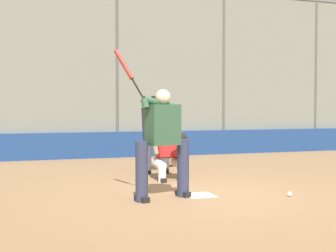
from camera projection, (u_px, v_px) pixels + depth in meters
ground_plane at (200, 196)px, 7.27m from camera, size 160.00×160.00×0.00m
home_plate_marker at (200, 195)px, 7.27m from camera, size 0.43×0.43×0.01m
backstop_fence at (117, 67)px, 12.94m from camera, size 19.50×0.08×4.80m
padding_wall at (118, 145)px, 12.92m from camera, size 19.03×0.18×0.70m
bleachers_beyond at (54, 132)px, 15.26m from camera, size 13.60×3.05×1.80m
batter_at_plate at (162, 139)px, 6.96m from camera, size 1.14×0.57×2.24m
catcher_behind_plate at (169, 149)px, 8.79m from camera, size 0.61×0.71×1.15m
umpire_home at (156, 132)px, 9.69m from camera, size 0.66×0.44×1.62m
spare_bat_near_backstop at (141, 159)px, 12.11m from camera, size 0.54×0.79×0.07m
fielding_glove_on_dirt at (168, 164)px, 10.86m from camera, size 0.32×0.24×0.12m
baseball_loose at (289, 194)px, 7.18m from camera, size 0.07×0.07×0.07m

